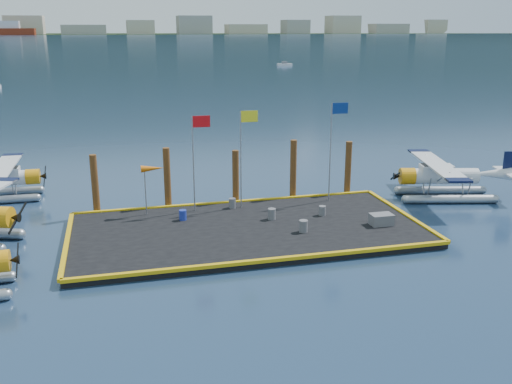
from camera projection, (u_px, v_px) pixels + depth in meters
ground at (247, 234)px, 33.16m from camera, size 4000.00×4000.00×0.00m
dock at (247, 230)px, 33.10m from camera, size 20.00×10.00×0.40m
dock_bumpers at (247, 226)px, 33.02m from camera, size 20.25×10.25×0.18m
far_backdrop at (191, 27)px, 1704.25m from camera, size 3050.00×2050.00×810.00m
seaplane_d at (441, 178)px, 39.48m from camera, size 8.77×9.49×3.37m
drum_0 at (183, 215)px, 34.18m from camera, size 0.44×0.44×0.62m
drum_1 at (303, 226)px, 32.17m from camera, size 0.49×0.49×0.69m
drum_2 at (272, 214)px, 34.30m from camera, size 0.48×0.48×0.67m
drum_4 at (322, 211)px, 35.03m from camera, size 0.43×0.43×0.60m
drum_5 at (232, 203)px, 36.46m from camera, size 0.45×0.45×0.63m
crate at (381, 219)px, 33.36m from camera, size 1.31×0.87×0.65m
flagpole_red at (196, 149)px, 34.93m from camera, size 1.14×0.08×6.00m
flagpole_yellow at (244, 144)px, 35.60m from camera, size 1.14×0.08×6.20m
flagpole_blue at (334, 137)px, 36.96m from camera, size 1.14×0.08×6.50m
windsock at (152, 170)px, 34.61m from camera, size 1.40×0.44×3.12m
piling_0 at (95, 186)px, 35.62m from camera, size 0.44×0.44×4.00m
piling_1 at (167, 180)px, 36.66m from camera, size 0.44×0.44×4.20m
piling_2 at (236, 178)px, 37.77m from camera, size 0.44×0.44×3.80m
piling_3 at (293, 171)px, 38.64m from camera, size 0.44×0.44×4.30m
piling_4 at (348, 170)px, 39.63m from camera, size 0.44×0.44×4.00m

